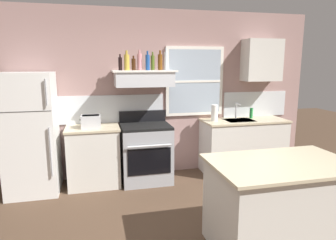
% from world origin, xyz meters
% --- Properties ---
extents(back_wall, '(5.40, 0.11, 2.70)m').
position_xyz_m(back_wall, '(0.03, 2.23, 1.35)').
color(back_wall, gray).
rests_on(back_wall, ground_plane).
extents(refrigerator, '(0.70, 0.72, 1.73)m').
position_xyz_m(refrigerator, '(-1.90, 1.84, 0.86)').
color(refrigerator, white).
rests_on(refrigerator, ground_plane).
extents(counter_left_of_stove, '(0.79, 0.63, 0.91)m').
position_xyz_m(counter_left_of_stove, '(-1.05, 1.90, 0.46)').
color(counter_left_of_stove, silver).
rests_on(counter_left_of_stove, ground_plane).
extents(toaster, '(0.30, 0.20, 0.19)m').
position_xyz_m(toaster, '(-1.07, 1.83, 1.01)').
color(toaster, silver).
rests_on(toaster, counter_left_of_stove).
extents(stove_range, '(0.76, 0.69, 1.09)m').
position_xyz_m(stove_range, '(-0.25, 1.86, 0.46)').
color(stove_range, '#9EA0A5').
rests_on(stove_range, ground_plane).
extents(range_hood_shelf, '(0.96, 0.52, 0.24)m').
position_xyz_m(range_hood_shelf, '(-0.25, 1.96, 1.62)').
color(range_hood_shelf, silver).
extents(bottle_balsamic_dark, '(0.06, 0.06, 0.24)m').
position_xyz_m(bottle_balsamic_dark, '(-0.60, 1.96, 1.85)').
color(bottle_balsamic_dark, black).
rests_on(bottle_balsamic_dark, range_hood_shelf).
extents(bottle_champagne_gold_foil, '(0.08, 0.08, 0.29)m').
position_xyz_m(bottle_champagne_gold_foil, '(-0.51, 1.94, 1.87)').
color(bottle_champagne_gold_foil, '#B29333').
rests_on(bottle_champagne_gold_foil, range_hood_shelf).
extents(bottle_brown_stout, '(0.06, 0.06, 0.22)m').
position_xyz_m(bottle_brown_stout, '(-0.40, 1.96, 1.84)').
color(bottle_brown_stout, '#381E0F').
rests_on(bottle_brown_stout, range_hood_shelf).
extents(bottle_rose_pink, '(0.07, 0.07, 0.31)m').
position_xyz_m(bottle_rose_pink, '(-0.31, 1.99, 1.87)').
color(bottle_rose_pink, '#C67F84').
rests_on(bottle_rose_pink, range_hood_shelf).
extents(bottle_blue_liqueur, '(0.07, 0.07, 0.29)m').
position_xyz_m(bottle_blue_liqueur, '(-0.19, 1.94, 1.87)').
color(bottle_blue_liqueur, '#1E478C').
rests_on(bottle_blue_liqueur, range_hood_shelf).
extents(bottle_olive_oil_square, '(0.06, 0.06, 0.28)m').
position_xyz_m(bottle_olive_oil_square, '(-0.10, 2.02, 1.86)').
color(bottle_olive_oil_square, '#4C601E').
rests_on(bottle_olive_oil_square, range_hood_shelf).
extents(bottle_amber_wine, '(0.07, 0.07, 0.30)m').
position_xyz_m(bottle_amber_wine, '(0.01, 1.98, 1.87)').
color(bottle_amber_wine, brown).
rests_on(bottle_amber_wine, range_hood_shelf).
extents(bottle_clear_tall, '(0.06, 0.06, 0.34)m').
position_xyz_m(bottle_clear_tall, '(0.11, 1.97, 1.89)').
color(bottle_clear_tall, silver).
rests_on(bottle_clear_tall, range_hood_shelf).
extents(counter_right_with_sink, '(1.43, 0.63, 0.91)m').
position_xyz_m(counter_right_with_sink, '(1.45, 1.90, 0.46)').
color(counter_right_with_sink, silver).
rests_on(counter_right_with_sink, ground_plane).
extents(sink_faucet, '(0.03, 0.17, 0.28)m').
position_xyz_m(sink_faucet, '(1.35, 2.00, 1.08)').
color(sink_faucet, silver).
rests_on(sink_faucet, counter_right_with_sink).
extents(paper_towel_roll, '(0.11, 0.11, 0.27)m').
position_xyz_m(paper_towel_roll, '(0.91, 1.90, 1.04)').
color(paper_towel_roll, white).
rests_on(paper_towel_roll, counter_right_with_sink).
extents(dish_soap_bottle, '(0.06, 0.06, 0.18)m').
position_xyz_m(dish_soap_bottle, '(1.63, 2.00, 1.00)').
color(dish_soap_bottle, '#268C3F').
rests_on(dish_soap_bottle, counter_right_with_sink).
extents(kitchen_island, '(1.40, 0.90, 0.91)m').
position_xyz_m(kitchen_island, '(0.75, -0.21, 0.46)').
color(kitchen_island, silver).
rests_on(kitchen_island, ground_plane).
extents(upper_cabinet_right, '(0.64, 0.32, 0.70)m').
position_xyz_m(upper_cabinet_right, '(1.80, 2.04, 1.90)').
color(upper_cabinet_right, silver).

